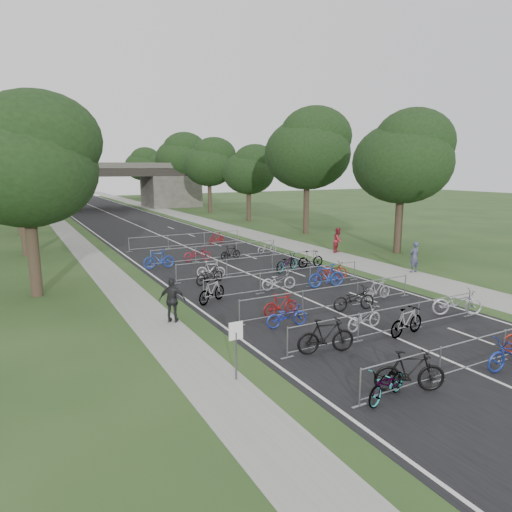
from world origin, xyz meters
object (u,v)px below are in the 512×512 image
Objects in this scene: overpass_bridge at (98,186)px; park_sign at (236,340)px; pedestrian_c at (172,300)px; pedestrian_b at (338,240)px; bike_1 at (410,372)px; bike_0 at (387,384)px; pedestrian_a at (414,257)px.

overpass_bridge is 62.41m from park_sign.
park_sign is 5.96m from pedestrian_c.
bike_1 is at bearing -151.08° from pedestrian_b.
pedestrian_c is (-6.80, -56.05, -2.60)m from overpass_bridge.
overpass_bridge is 16.60× the size of pedestrian_b.
park_sign reaches higher than bike_0.
park_sign is at bearing -164.15° from pedestrian_b.
pedestrian_b is 18.51m from pedestrian_c.
pedestrian_c is (-3.99, 8.98, 0.32)m from bike_1.
pedestrian_b is at bearing 127.84° from bike_0.
pedestrian_b is at bearing -78.87° from overpass_bridge.
pedestrian_c reaches higher than bike_1.
pedestrian_a reaches higher than bike_1.
bike_0 is (-3.71, -65.09, -3.06)m from overpass_bridge.
overpass_bridge is at bearing 83.74° from park_sign.
bike_0 is 0.97× the size of pedestrian_c.
pedestrian_c is (-16.00, -9.31, 0.00)m from pedestrian_b.
overpass_bridge is at bearing 23.69° from bike_1.
pedestrian_c is (0.00, 5.95, -0.33)m from park_sign.
pedestrian_c is (-15.86, -1.81, -0.01)m from pedestrian_a.
overpass_bridge reaches higher than bike_0.
pedestrian_c reaches higher than bike_0.
pedestrian_b is at bearing -91.15° from pedestrian_a.
overpass_bridge is 47.71m from pedestrian_b.
bike_1 is at bearing 76.43° from bike_0.
pedestrian_b is (12.91, 18.34, 0.46)m from bike_0.
pedestrian_a reaches higher than pedestrian_c.
pedestrian_c is at bearing -96.92° from overpass_bridge.
pedestrian_b reaches higher than park_sign.
overpass_bridge reaches higher than pedestrian_c.
pedestrian_c is at bearing -177.60° from pedestrian_b.
pedestrian_a is at bearing 113.34° from bike_0.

